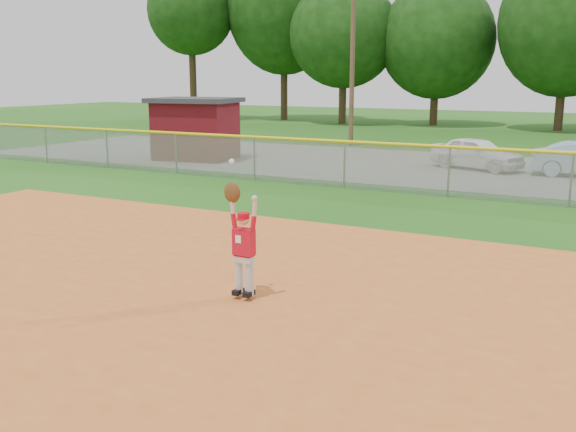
% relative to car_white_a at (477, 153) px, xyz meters
% --- Properties ---
extents(ground, '(120.00, 120.00, 0.00)m').
position_rel_car_white_a_xyz_m(ground, '(0.44, -16.20, -0.64)').
color(ground, '#1F5413').
rests_on(ground, ground).
extents(clay_infield, '(24.00, 16.00, 0.04)m').
position_rel_car_white_a_xyz_m(clay_infield, '(0.44, -19.20, -0.62)').
color(clay_infield, '#BD5922').
rests_on(clay_infield, ground).
extents(parking_strip, '(44.00, 10.00, 0.03)m').
position_rel_car_white_a_xyz_m(parking_strip, '(0.44, -0.20, -0.63)').
color(parking_strip, slate).
rests_on(parking_strip, ground).
extents(car_white_a, '(3.87, 2.58, 1.22)m').
position_rel_car_white_a_xyz_m(car_white_a, '(0.00, 0.00, 0.00)').
color(car_white_a, white).
rests_on(car_white_a, parking_strip).
extents(utility_shed, '(3.87, 3.22, 2.63)m').
position_rel_car_white_a_xyz_m(utility_shed, '(-11.33, -2.47, 0.70)').
color(utility_shed, '#510B11').
rests_on(utility_shed, ground).
extents(outfield_fence, '(40.06, 0.10, 1.55)m').
position_rel_car_white_a_xyz_m(outfield_fence, '(0.44, -6.20, 0.24)').
color(outfield_fence, gray).
rests_on(outfield_fence, ground).
extents(power_lines, '(19.40, 0.24, 9.00)m').
position_rel_car_white_a_xyz_m(power_lines, '(1.44, 5.80, 4.04)').
color(power_lines, '#4C3823').
rests_on(power_lines, ground).
extents(tree_line, '(62.37, 13.00, 14.43)m').
position_rel_car_white_a_xyz_m(tree_line, '(1.40, 21.70, 6.89)').
color(tree_line, '#422D1C').
rests_on(tree_line, ground).
extents(ballplayer, '(0.59, 0.25, 2.17)m').
position_rel_car_white_a_xyz_m(ballplayer, '(-0.25, -16.69, 0.36)').
color(ballplayer, silver).
rests_on(ballplayer, ground).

